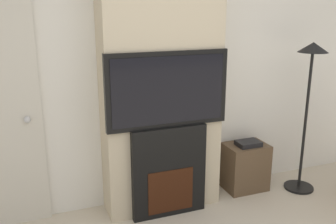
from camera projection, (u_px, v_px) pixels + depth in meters
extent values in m
cube|color=silver|center=(154.00, 68.00, 3.61)|extent=(6.00, 0.06, 2.70)
cube|color=beige|center=(161.00, 72.00, 3.42)|extent=(1.11, 0.36, 2.70)
cube|color=black|center=(168.00, 171.00, 3.51)|extent=(0.71, 0.14, 0.88)
cube|color=#33160A|center=(171.00, 191.00, 3.49)|extent=(0.44, 0.01, 0.42)
cube|color=black|center=(168.00, 90.00, 3.30)|extent=(1.13, 0.06, 0.68)
cube|color=black|center=(169.00, 91.00, 3.27)|extent=(1.04, 0.01, 0.60)
cylinder|color=black|center=(298.00, 187.00, 4.10)|extent=(0.31, 0.31, 0.03)
cylinder|color=black|center=(305.00, 123.00, 3.90)|extent=(0.03, 0.03, 1.46)
cone|color=black|center=(313.00, 47.00, 3.69)|extent=(0.30, 0.30, 0.10)
cube|color=brown|center=(245.00, 167.00, 4.04)|extent=(0.45, 0.33, 0.51)
cube|color=black|center=(248.00, 143.00, 3.94)|extent=(0.25, 0.18, 0.05)
sphere|color=silver|center=(27.00, 120.00, 3.22)|extent=(0.06, 0.06, 0.06)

